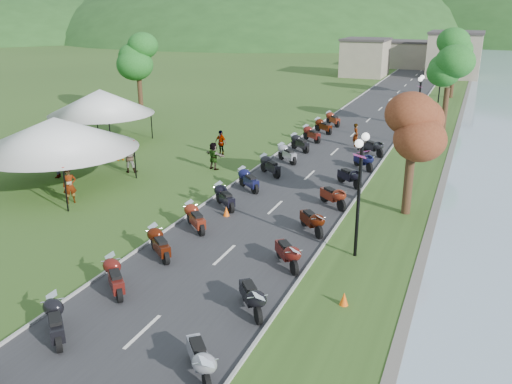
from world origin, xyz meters
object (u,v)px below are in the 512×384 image
(vendor_tent_main, at_px, (58,153))
(pedestrian_b, at_px, (130,172))
(pedestrian_a, at_px, (72,203))
(pedestrian_c, at_px, (58,177))

(vendor_tent_main, distance_m, pedestrian_b, 4.78)
(pedestrian_a, xyz_separation_m, pedestrian_c, (-3.75, 3.20, 0.00))
(vendor_tent_main, distance_m, pedestrian_c, 2.80)
(pedestrian_b, bearing_deg, pedestrian_a, 73.73)
(pedestrian_b, height_order, pedestrian_c, pedestrian_b)
(vendor_tent_main, height_order, pedestrian_c, vendor_tent_main)
(pedestrian_a, xyz_separation_m, pedestrian_b, (-0.35, 5.79, 0.00))
(pedestrian_a, height_order, pedestrian_c, pedestrian_c)
(vendor_tent_main, relative_size, pedestrian_a, 3.17)
(pedestrian_c, bearing_deg, vendor_tent_main, 30.99)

